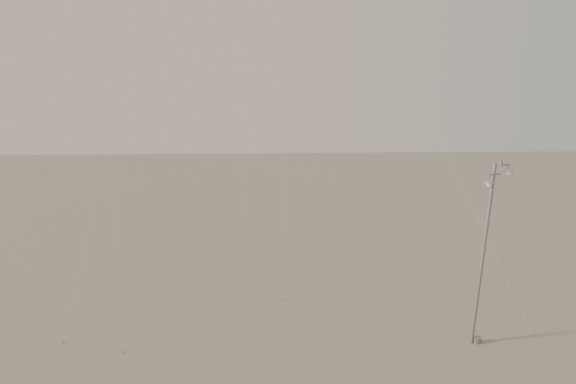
{
  "coord_description": "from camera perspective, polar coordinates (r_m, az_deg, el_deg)",
  "views": [
    {
      "loc": [
        -2.61,
        -27.61,
        13.54
      ],
      "look_at": [
        -0.75,
        5.0,
        7.11
      ],
      "focal_mm": 35.0,
      "sensor_mm": 36.0,
      "label": 1
    }
  ],
  "objects": [
    {
      "name": "kite_4",
      "position": [
        40.17,
        10.67,
        14.54
      ],
      "size": [
        7.48,
        15.66,
        21.82
      ],
      "rotation": [
        0.0,
        0.0,
        1.78
      ],
      "color": "#2B2724",
      "rests_on": "ground"
    },
    {
      "name": "ground",
      "position": [
        30.86,
        1.99,
        -14.9
      ],
      "size": [
        160.0,
        160.0,
        0.0
      ],
      "primitive_type": "plane",
      "color": "gray",
      "rests_on": "ground"
    },
    {
      "name": "kite_1",
      "position": [
        38.28,
        -5.19,
        17.51
      ],
      "size": [
        1.22,
        7.66,
        23.32
      ],
      "rotation": [
        0.0,
        0.0,
        -1.03
      ],
      "color": "#2B2724",
      "rests_on": "ground"
    },
    {
      "name": "street_lamp",
      "position": [
        30.52,
        19.45,
        -5.42
      ],
      "size": [
        1.71,
        0.81,
        9.71
      ],
      "color": "gray",
      "rests_on": "ground"
    },
    {
      "name": "kite_3",
      "position": [
        29.35,
        -17.4,
        17.29
      ],
      "size": [
        0.74,
        2.26,
        22.47
      ],
      "rotation": [
        0.0,
        0.0,
        0.02
      ],
      "color": "maroon",
      "rests_on": "ground"
    }
  ]
}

